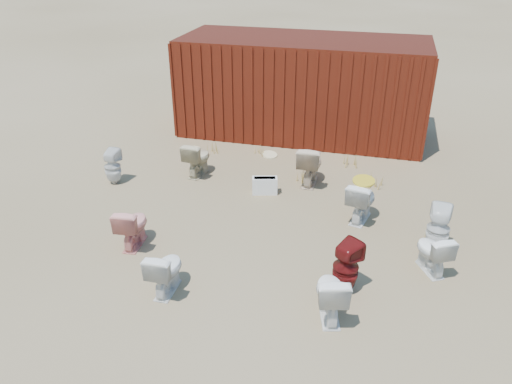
% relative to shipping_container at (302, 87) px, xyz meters
% --- Properties ---
extents(ground, '(100.00, 100.00, 0.00)m').
position_rel_shipping_container_xyz_m(ground, '(0.00, -5.20, -1.20)').
color(ground, brown).
rests_on(ground, ground).
extents(shipping_container, '(6.00, 2.40, 2.40)m').
position_rel_shipping_container_xyz_m(shipping_container, '(0.00, 0.00, 0.00)').
color(shipping_container, '#53170D').
rests_on(shipping_container, ground).
extents(toilet_front_a, '(0.41, 0.70, 0.71)m').
position_rel_shipping_container_xyz_m(toilet_front_a, '(-0.74, -6.93, -0.84)').
color(toilet_front_a, white).
rests_on(toilet_front_a, ground).
extents(toilet_front_pink, '(0.47, 0.75, 0.73)m').
position_rel_shipping_container_xyz_m(toilet_front_pink, '(-1.76, -5.95, -0.83)').
color(toilet_front_pink, '#E78D85').
rests_on(toilet_front_pink, ground).
extents(toilet_front_c, '(0.60, 0.83, 0.76)m').
position_rel_shipping_container_xyz_m(toilet_front_c, '(1.63, -6.88, -0.82)').
color(toilet_front_c, white).
rests_on(toilet_front_c, ground).
extents(toilet_front_maroon, '(0.53, 0.53, 0.83)m').
position_rel_shipping_container_xyz_m(toilet_front_maroon, '(1.78, -6.27, -0.78)').
color(toilet_front_maroon, '#611110').
rests_on(toilet_front_maroon, ground).
extents(toilet_front_e, '(0.65, 0.77, 0.68)m').
position_rel_shipping_container_xyz_m(toilet_front_e, '(3.02, -5.43, -0.86)').
color(toilet_front_e, white).
rests_on(toilet_front_e, ground).
extents(toilet_back_a, '(0.35, 0.35, 0.75)m').
position_rel_shipping_container_xyz_m(toilet_back_a, '(-3.24, -3.95, -0.83)').
color(toilet_back_a, silver).
rests_on(toilet_back_a, ground).
extents(toilet_back_beige_left, '(0.51, 0.79, 0.76)m').
position_rel_shipping_container_xyz_m(toilet_back_beige_left, '(-1.69, -3.11, -0.82)').
color(toilet_back_beige_left, '#C1B48D').
rests_on(toilet_back_beige_left, ground).
extents(toilet_back_beige_right, '(0.48, 0.84, 0.85)m').
position_rel_shipping_container_xyz_m(toilet_back_beige_right, '(0.71, -2.90, -0.77)').
color(toilet_back_beige_right, beige).
rests_on(toilet_back_beige_right, ground).
extents(toilet_back_yellowlid, '(0.60, 0.84, 0.78)m').
position_rel_shipping_container_xyz_m(toilet_back_yellowlid, '(1.85, -4.14, -0.81)').
color(toilet_back_yellowlid, white).
rests_on(toilet_back_yellowlid, ground).
extents(toilet_back_e, '(0.41, 0.42, 0.82)m').
position_rel_shipping_container_xyz_m(toilet_back_e, '(3.12, -4.83, -0.79)').
color(toilet_back_e, white).
rests_on(toilet_back_e, ground).
extents(yellow_lid, '(0.39, 0.49, 0.02)m').
position_rel_shipping_container_xyz_m(yellow_lid, '(1.85, -4.14, -0.41)').
color(yellow_lid, gold).
rests_on(yellow_lid, toilet_back_yellowlid).
extents(loose_tank, '(0.54, 0.33, 0.35)m').
position_rel_shipping_container_xyz_m(loose_tank, '(-0.08, -3.60, -1.02)').
color(loose_tank, white).
rests_on(loose_tank, ground).
extents(loose_lid_near, '(0.42, 0.53, 0.02)m').
position_rel_shipping_container_xyz_m(loose_lid_near, '(-2.30, -1.91, -1.19)').
color(loose_lid_near, beige).
rests_on(loose_lid_near, ground).
extents(loose_lid_far, '(0.54, 0.58, 0.02)m').
position_rel_shipping_container_xyz_m(loose_lid_far, '(-0.43, -1.70, -1.19)').
color(loose_lid_far, beige).
rests_on(loose_lid_far, ground).
extents(weed_clump_a, '(0.36, 0.36, 0.32)m').
position_rel_shipping_container_xyz_m(weed_clump_a, '(-1.83, -2.01, -1.04)').
color(weed_clump_a, '#A88A43').
rests_on(weed_clump_a, ground).
extents(weed_clump_b, '(0.32, 0.32, 0.30)m').
position_rel_shipping_container_xyz_m(weed_clump_b, '(0.56, -2.89, -1.05)').
color(weed_clump_b, '#A88A43').
rests_on(weed_clump_b, ground).
extents(weed_clump_c, '(0.36, 0.36, 0.34)m').
position_rel_shipping_container_xyz_m(weed_clump_c, '(2.06, -2.73, -1.03)').
color(weed_clump_c, '#A88A43').
rests_on(weed_clump_c, ground).
extents(weed_clump_d, '(0.30, 0.30, 0.22)m').
position_rel_shipping_container_xyz_m(weed_clump_d, '(-0.73, -1.70, -1.09)').
color(weed_clump_d, '#A88A43').
rests_on(weed_clump_d, ground).
extents(weed_clump_e, '(0.34, 0.34, 0.31)m').
position_rel_shipping_container_xyz_m(weed_clump_e, '(1.46, -1.84, -1.04)').
color(weed_clump_e, '#A88A43').
rests_on(weed_clump_e, ground).
extents(weed_clump_f, '(0.28, 0.28, 0.23)m').
position_rel_shipping_container_xyz_m(weed_clump_f, '(3.05, -4.65, -1.09)').
color(weed_clump_f, '#A88A43').
rests_on(weed_clump_f, ground).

